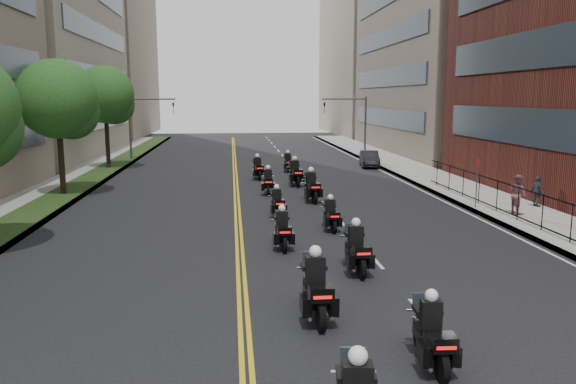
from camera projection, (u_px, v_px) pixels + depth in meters
name	position (u px, v px, depth m)	size (l,w,h in m)	color
sidewalk_right	(452.00, 186.00, 35.06)	(4.00, 90.00, 0.15)	gray
sidewalk_left	(55.00, 193.00, 32.68)	(4.00, 90.00, 0.15)	gray
grass_strip	(69.00, 191.00, 32.74)	(2.00, 90.00, 0.04)	#1C3412
building_right_tan	(462.00, 1.00, 56.06)	(15.11, 28.00, 30.00)	gray
building_right_far	(382.00, 48.00, 85.82)	(15.00, 28.00, 26.00)	gray
building_left_far	(89.00, 45.00, 81.51)	(16.00, 28.00, 26.00)	gray
iron_fence	(556.00, 217.00, 22.07)	(0.05, 28.00, 1.50)	black
street_trees	(25.00, 107.00, 25.65)	(4.40, 38.40, 7.98)	#322216
traffic_signal_right	(355.00, 118.00, 50.88)	(4.09, 0.20, 5.60)	#3F3F44
traffic_signal_left	(141.00, 119.00, 48.99)	(4.09, 0.20, 5.60)	#3F3F44
motorcycle_1	(432.00, 337.00, 11.70)	(0.53, 2.22, 1.64)	black
motorcycle_2	(316.00, 290.00, 14.20)	(0.58, 2.55, 1.88)	black
motorcycle_3	(356.00, 251.00, 18.00)	(0.55, 2.38, 1.76)	black
motorcycle_4	(282.00, 231.00, 20.89)	(0.51, 2.21, 1.63)	black
motorcycle_5	(331.00, 216.00, 23.74)	(0.48, 2.06, 1.52)	black
motorcycle_6	(277.00, 204.00, 26.42)	(0.55, 2.07, 1.53)	black
motorcycle_7	(311.00, 188.00, 30.21)	(0.66, 2.53, 1.87)	black
motorcycle_8	(268.00, 183.00, 32.51)	(0.55, 2.29, 1.69)	black
motorcycle_9	(295.00, 174.00, 35.68)	(0.69, 2.55, 1.88)	black
motorcycle_10	(258.00, 169.00, 38.44)	(0.67, 2.36, 1.74)	black
motorcycle_11	(288.00, 163.00, 42.26)	(0.53, 2.22, 1.63)	black
parked_sedan	(369.00, 159.00, 45.32)	(1.36, 3.90, 1.29)	black
pedestrian_b	(518.00, 194.00, 26.28)	(0.91, 0.71, 1.87)	#864956
pedestrian_c	(537.00, 191.00, 28.02)	(0.91, 0.38, 1.55)	#404248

